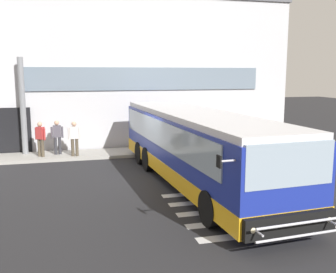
% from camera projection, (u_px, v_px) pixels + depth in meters
% --- Properties ---
extents(ground_plane, '(80.00, 90.00, 0.02)m').
position_uv_depth(ground_plane, '(153.00, 178.00, 15.30)').
color(ground_plane, '#232326').
rests_on(ground_plane, ground).
extents(bay_paint_stripes, '(4.40, 3.96, 0.01)m').
position_uv_depth(bay_paint_stripes, '(246.00, 209.00, 11.79)').
color(bay_paint_stripes, silver).
rests_on(bay_paint_stripes, ground).
extents(terminal_building, '(20.59, 13.80, 8.39)m').
position_uv_depth(terminal_building, '(105.00, 72.00, 25.50)').
color(terminal_building, '#B7B7BC').
rests_on(terminal_building, ground).
extents(boarding_curb, '(22.79, 2.00, 0.15)m').
position_uv_depth(boarding_curb, '(133.00, 152.00, 19.87)').
color(boarding_curb, '#9E9B93').
rests_on(boarding_curb, ground).
extents(entry_support_column, '(0.28, 0.28, 4.71)m').
position_uv_depth(entry_support_column, '(23.00, 106.00, 18.73)').
color(entry_support_column, slate).
rests_on(entry_support_column, boarding_curb).
extents(bus_main_foreground, '(3.29, 12.02, 2.70)m').
position_uv_depth(bus_main_foreground, '(196.00, 149.00, 14.22)').
color(bus_main_foreground, navy).
rests_on(bus_main_foreground, ground).
extents(passenger_near_column, '(0.49, 0.40, 1.68)m').
position_uv_depth(passenger_near_column, '(40.00, 137.00, 18.31)').
color(passenger_near_column, '#4C4233').
rests_on(passenger_near_column, boarding_curb).
extents(passenger_by_doorway, '(0.59, 0.25, 1.68)m').
position_uv_depth(passenger_by_doorway, '(57.00, 136.00, 18.83)').
color(passenger_by_doorway, '#2D2D33').
rests_on(passenger_by_doorway, boarding_curb).
extents(passenger_at_curb_edge, '(0.59, 0.38, 1.68)m').
position_uv_depth(passenger_at_curb_edge, '(74.00, 136.00, 18.46)').
color(passenger_at_curb_edge, '#4C4233').
rests_on(passenger_at_curb_edge, boarding_curb).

